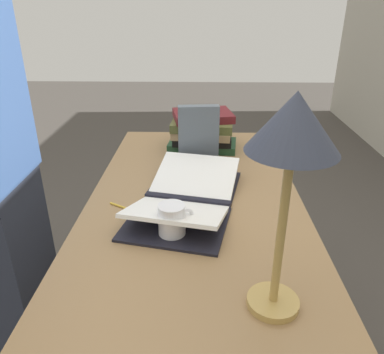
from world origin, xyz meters
The scene contains 8 objects.
ground_plane centered at (0.00, 0.00, 0.00)m, with size 12.00×12.00×0.00m, color #47423D.
reading_desk centered at (0.00, 0.00, 0.66)m, with size 1.31×0.70×0.78m.
open_book centered at (0.07, -0.02, 0.80)m, with size 0.57×0.39×0.08m.
book_stack_tall centered at (-0.43, 0.02, 0.86)m, with size 0.24×0.31×0.17m.
book_standing_upright centered at (-0.23, 0.01, 0.90)m, with size 0.05×0.16×0.24m.
reading_lamp centered at (0.52, 0.18, 1.16)m, with size 0.17×0.17×0.46m.
coffee_mug centered at (0.26, -0.06, 0.83)m, with size 0.08×0.10×0.10m.
pencil centered at (0.12, -0.21, 0.78)m, with size 0.08×0.13×0.01m.
Camera 1 is at (1.13, 0.02, 1.37)m, focal length 35.00 mm.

